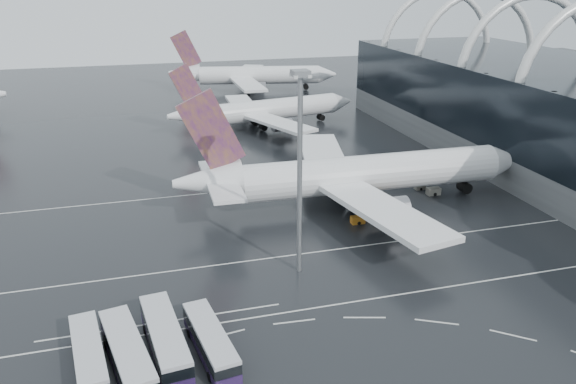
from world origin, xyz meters
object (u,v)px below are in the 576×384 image
object	(u,v)px
bus_row_near_b	(128,354)
bus_row_near_c	(165,339)
gse_cart_belly_a	(390,210)
bus_row_near_d	(210,341)
bus_row_near_a	(89,356)
gse_cart_belly_c	(358,220)
gse_cart_belly_e	(367,187)
gse_cart_belly_d	(433,191)
airliner_main	(354,175)
airliner_gate_c	(250,76)
gse_cart_belly_b	(420,187)
airliner_gate_b	(262,111)
floodlight_mast	(300,151)

from	to	relation	value
bus_row_near_b	bus_row_near_c	distance (m)	4.20
bus_row_near_b	gse_cart_belly_a	xyz separation A→B (m)	(43.46, 29.84, -1.23)
bus_row_near_b	bus_row_near_d	xyz separation A→B (m)	(8.47, 0.22, -0.20)
bus_row_near_a	gse_cart_belly_c	bearing A→B (deg)	-64.62
bus_row_near_a	gse_cart_belly_e	xyz separation A→B (m)	(47.88, 40.14, -1.15)
bus_row_near_b	gse_cart_belly_d	world-z (taller)	bus_row_near_b
gse_cart_belly_e	bus_row_near_c	bearing A→B (deg)	-135.50
airliner_main	airliner_gate_c	distance (m)	107.54
bus_row_near_b	gse_cart_belly_a	size ratio (longest dim) A/B	6.05
airliner_main	gse_cart_belly_b	distance (m)	16.22
airliner_gate_b	bus_row_near_a	xyz separation A→B (m)	(-39.49, -90.42, -2.86)
airliner_gate_b	gse_cart_belly_d	xyz separation A→B (m)	(19.18, -55.73, -3.89)
airliner_gate_b	floodlight_mast	world-z (taller)	floodlight_mast
bus_row_near_d	floodlight_mast	bearing A→B (deg)	-52.10
gse_cart_belly_d	gse_cart_belly_e	world-z (taller)	gse_cart_belly_d
bus_row_near_a	gse_cart_belly_c	xyz separation A→B (m)	(40.34, 26.55, -1.09)
gse_cart_belly_d	gse_cart_belly_e	bearing A→B (deg)	153.19
bus_row_near_a	bus_row_near_b	size ratio (longest dim) A/B	0.90
bus_row_near_a	gse_cart_belly_d	world-z (taller)	bus_row_near_a
airliner_gate_c	floodlight_mast	size ratio (longest dim) A/B	2.13
bus_row_near_b	floodlight_mast	distance (m)	31.29
bus_row_near_d	bus_row_near_a	bearing A→B (deg)	78.16
bus_row_near_c	floodlight_mast	size ratio (longest dim) A/B	0.52
bus_row_near_b	gse_cart_belly_c	world-z (taller)	bus_row_near_b
gse_cart_belly_b	gse_cart_belly_d	world-z (taller)	gse_cart_belly_d
floodlight_mast	gse_cart_belly_a	xyz separation A→B (m)	(20.69, 14.73, -16.48)
bus_row_near_b	gse_cart_belly_a	distance (m)	52.73
floodlight_mast	gse_cart_belly_c	world-z (taller)	floodlight_mast
bus_row_near_b	gse_cart_belly_e	bearing A→B (deg)	-58.31
bus_row_near_d	gse_cart_belly_a	distance (m)	45.85
airliner_main	gse_cart_belly_c	distance (m)	9.32
bus_row_near_a	gse_cart_belly_a	size ratio (longest dim) A/B	5.46
bus_row_near_c	gse_cart_belly_e	bearing A→B (deg)	-51.96
bus_row_near_a	gse_cart_belly_d	bearing A→B (deg)	-67.38
gse_cart_belly_d	bus_row_near_a	bearing A→B (deg)	-149.41
gse_cart_belly_d	bus_row_near_b	bearing A→B (deg)	-146.97
airliner_main	floodlight_mast	size ratio (longest dim) A/B	2.35
bus_row_near_c	gse_cart_belly_d	bearing A→B (deg)	-62.73
gse_cart_belly_c	gse_cart_belly_d	world-z (taller)	gse_cart_belly_d
airliner_gate_b	gse_cart_belly_e	size ratio (longest dim) A/B	26.36
bus_row_near_c	bus_row_near_d	distance (m)	4.81
gse_cart_belly_e	bus_row_near_d	bearing A→B (deg)	-131.04
airliner_gate_b	floodlight_mast	xyz separation A→B (m)	(-12.92, -76.29, 12.56)
bus_row_near_a	gse_cart_belly_d	xyz separation A→B (m)	(58.68, 34.69, -1.03)
bus_row_near_a	airliner_main	bearing A→B (deg)	-59.21
airliner_main	bus_row_near_b	bearing A→B (deg)	-136.88
gse_cart_belly_d	airliner_main	bearing A→B (deg)	-178.25
bus_row_near_a	bus_row_near_d	bearing A→B (deg)	-101.53
airliner_gate_c	gse_cart_belly_c	size ratio (longest dim) A/B	26.36
gse_cart_belly_a	gse_cart_belly_b	world-z (taller)	gse_cart_belly_a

